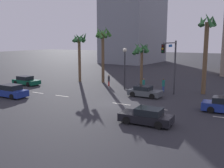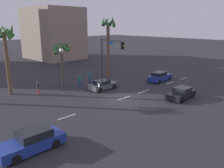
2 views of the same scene
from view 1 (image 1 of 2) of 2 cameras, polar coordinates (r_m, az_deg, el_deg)
ground_plane at (r=28.03m, az=1.11°, el=-4.23°), size 220.00×220.00×0.00m
lane_stripe_0 at (r=39.63m, az=-22.50°, el=-0.83°), size 1.95×0.14×0.01m
lane_stripe_1 at (r=34.79m, az=-15.78°, el=-1.84°), size 1.89×0.14×0.01m
lane_stripe_2 at (r=32.18m, az=-10.82°, el=-2.56°), size 2.00×0.14×0.01m
lane_stripe_3 at (r=27.80m, az=2.03°, el=-4.34°), size 2.11×0.14×0.01m
lane_stripe_4 at (r=26.34m, az=9.45°, el=-5.27°), size 2.35×0.14×0.01m
car_1 at (r=21.51m, az=7.48°, el=-6.98°), size 4.30×2.00×1.31m
car_2 at (r=31.42m, az=7.08°, el=-1.66°), size 3.96×1.94×1.27m
car_4 at (r=33.33m, az=-21.23°, el=-1.45°), size 4.57×1.97×1.48m
car_5 at (r=41.31m, az=-18.13°, el=0.68°), size 4.26×2.00×1.31m
traffic_signal at (r=31.51m, az=12.70°, el=5.22°), size 0.40×4.64×6.57m
streetlamp at (r=35.45m, az=2.78°, el=5.18°), size 0.56×0.56×5.58m
pedestrian_0 at (r=38.11m, az=-0.69°, el=0.85°), size 0.40×0.40×1.66m
pedestrian_1 at (r=34.64m, az=11.07°, el=-0.17°), size 0.39×0.39×1.74m
pedestrian_2 at (r=34.79m, az=6.87°, el=-0.06°), size 0.47×0.47×1.68m
palm_tree_0 at (r=36.86m, az=6.38°, el=6.93°), size 2.71×2.50×6.43m
palm_tree_1 at (r=34.00m, az=19.75°, el=8.88°), size 2.28×2.54×9.83m
palm_tree_2 at (r=42.34m, az=-7.01°, el=8.43°), size 2.64×2.68×7.92m
palm_tree_3 at (r=40.98m, az=-1.97°, el=9.35°), size 2.54×2.60×8.74m
building_3 at (r=77.89m, az=4.73°, el=12.88°), size 14.37×18.93×22.16m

